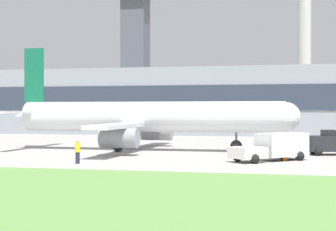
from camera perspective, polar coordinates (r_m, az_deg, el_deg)
The scene contains 8 objects.
ground_plane at distance 52.31m, azimuth 1.78°, elevation -3.59°, with size 400.00×400.00×0.00m, color #999691.
terminal_building at distance 87.19m, azimuth 6.21°, elevation 1.60°, with size 83.71×14.46×25.00m.
smokestack_left at distance 124.56m, azimuth 13.70°, elevation 7.45°, with size 3.16×3.16×37.10m.
airplane at distance 52.41m, azimuth -2.33°, elevation -0.28°, with size 27.65×22.27×9.84m.
pushback_tug at distance 49.15m, azimuth 16.05°, elevation -2.78°, with size 3.55×2.90×2.12m.
baggage_truck at distance 42.68m, azimuth 10.73°, elevation -3.16°, with size 5.84×5.99×2.05m.
ground_crew_person at distance 40.18m, azimuth -9.17°, elevation -3.63°, with size 0.53×0.53×1.69m.
traffic_cone_near_nose at distance 42.72m, azimuth 11.77°, elevation -4.21°, with size 0.59×0.59×0.54m.
Camera 1 is at (10.68, -51.06, 3.84)m, focal length 60.00 mm.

